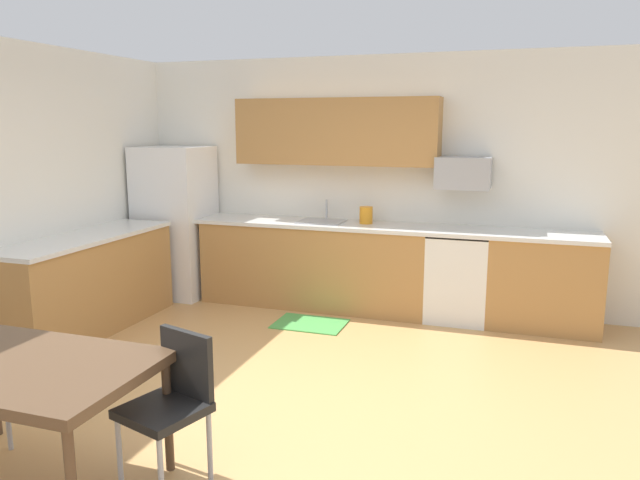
% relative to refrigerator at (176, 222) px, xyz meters
% --- Properties ---
extents(ground_plane, '(12.00, 12.00, 0.00)m').
position_rel_refrigerator_xyz_m(ground_plane, '(2.18, -2.22, -0.86)').
color(ground_plane, tan).
extents(wall_back, '(5.80, 0.10, 2.70)m').
position_rel_refrigerator_xyz_m(wall_back, '(2.18, 0.43, 0.49)').
color(wall_back, white).
rests_on(wall_back, ground).
extents(cabinet_run_back, '(2.50, 0.60, 0.90)m').
position_rel_refrigerator_xyz_m(cabinet_run_back, '(1.68, 0.08, -0.41)').
color(cabinet_run_back, '#AD7A42').
rests_on(cabinet_run_back, ground).
extents(cabinet_run_back_right, '(1.05, 0.60, 0.90)m').
position_rel_refrigerator_xyz_m(cabinet_run_back_right, '(4.05, 0.08, -0.41)').
color(cabinet_run_back_right, '#AD7A42').
rests_on(cabinet_run_back_right, ground).
extents(cabinet_run_left, '(0.60, 2.00, 0.90)m').
position_rel_refrigerator_xyz_m(cabinet_run_left, '(-0.12, -1.42, -0.41)').
color(cabinet_run_left, '#AD7A42').
rests_on(cabinet_run_left, ground).
extents(countertop_back, '(4.80, 0.64, 0.04)m').
position_rel_refrigerator_xyz_m(countertop_back, '(2.18, 0.08, 0.06)').
color(countertop_back, silver).
rests_on(countertop_back, cabinet_run_back).
extents(countertop_left, '(0.64, 2.00, 0.04)m').
position_rel_refrigerator_xyz_m(countertop_left, '(-0.12, -1.42, 0.06)').
color(countertop_left, silver).
rests_on(countertop_left, cabinet_run_left).
extents(upper_cabinets_back, '(2.20, 0.34, 0.70)m').
position_rel_refrigerator_xyz_m(upper_cabinets_back, '(1.88, 0.21, 1.04)').
color(upper_cabinets_back, '#AD7A42').
extents(refrigerator, '(0.76, 0.70, 1.73)m').
position_rel_refrigerator_xyz_m(refrigerator, '(0.00, 0.00, 0.00)').
color(refrigerator, white).
rests_on(refrigerator, ground).
extents(oven_range, '(0.60, 0.60, 0.91)m').
position_rel_refrigerator_xyz_m(oven_range, '(3.23, 0.08, -0.41)').
color(oven_range, white).
rests_on(oven_range, ground).
extents(microwave, '(0.54, 0.36, 0.32)m').
position_rel_refrigerator_xyz_m(microwave, '(3.23, 0.18, 0.63)').
color(microwave, '#9EA0A5').
extents(sink_basin, '(0.48, 0.40, 0.14)m').
position_rel_refrigerator_xyz_m(sink_basin, '(1.76, 0.08, 0.02)').
color(sink_basin, '#A5A8AD').
rests_on(sink_basin, countertop_back).
extents(sink_faucet, '(0.02, 0.02, 0.24)m').
position_rel_refrigerator_xyz_m(sink_faucet, '(1.76, 0.26, 0.18)').
color(sink_faucet, '#B2B5BA').
rests_on(sink_faucet, countertop_back).
extents(dining_table, '(1.40, 0.90, 0.73)m').
position_rel_refrigerator_xyz_m(dining_table, '(1.31, -3.67, -0.20)').
color(dining_table, brown).
rests_on(dining_table, ground).
extents(chair_near_table, '(0.50, 0.50, 0.85)m').
position_rel_refrigerator_xyz_m(chair_near_table, '(2.05, -3.37, -0.36)').
color(chair_near_table, black).
rests_on(chair_near_table, ground).
extents(floor_mat, '(0.70, 0.50, 0.01)m').
position_rel_refrigerator_xyz_m(floor_mat, '(1.86, -0.57, -0.86)').
color(floor_mat, '#4CA54C').
rests_on(floor_mat, ground).
extents(kettle, '(0.14, 0.14, 0.20)m').
position_rel_refrigerator_xyz_m(kettle, '(2.24, 0.13, 0.16)').
color(kettle, orange).
rests_on(kettle, countertop_back).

